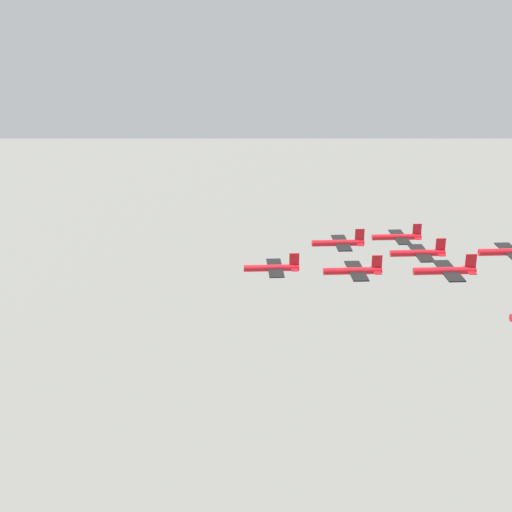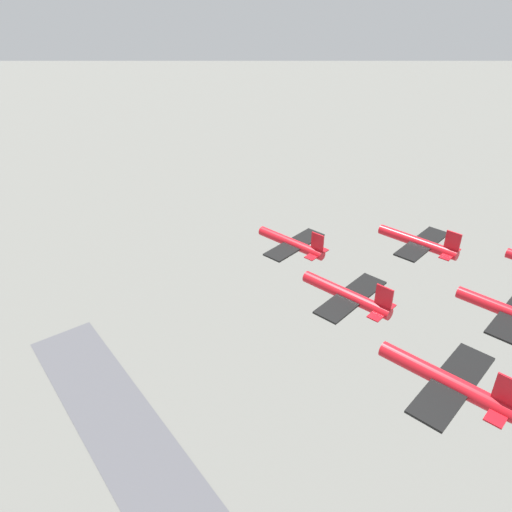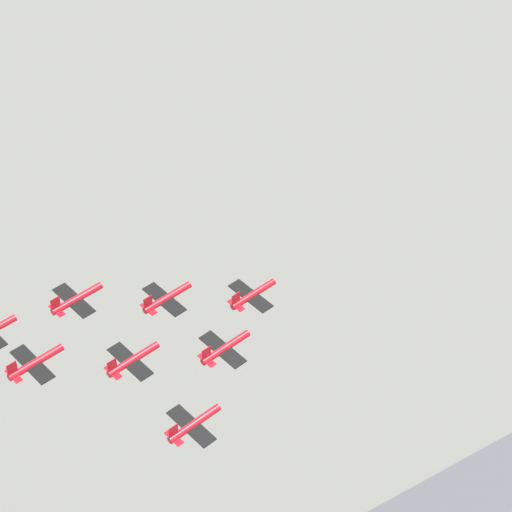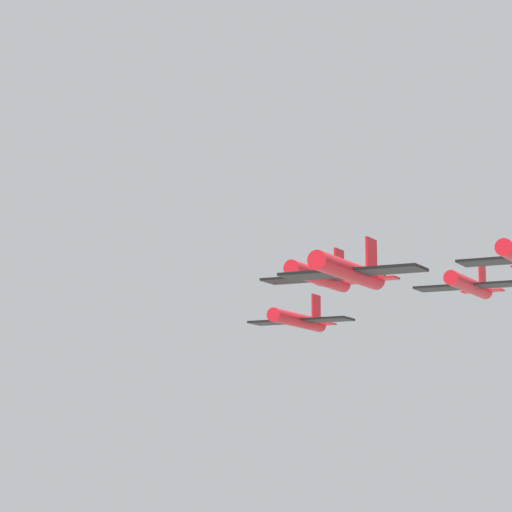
% 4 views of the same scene
% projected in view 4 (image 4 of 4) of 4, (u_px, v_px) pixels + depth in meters
% --- Properties ---
extents(jet_0, '(10.16, 10.33, 3.74)m').
position_uv_depth(jet_0, '(351.00, 271.00, 85.29)').
color(jet_0, red).
extents(jet_2, '(10.16, 10.33, 3.74)m').
position_uv_depth(jet_2, '(321.00, 277.00, 102.47)').
color(jet_2, red).
extents(jet_4, '(10.16, 10.33, 3.74)m').
position_uv_depth(jet_4, '(470.00, 285.00, 111.78)').
color(jet_4, red).
extents(jet_5, '(10.16, 10.33, 3.74)m').
position_uv_depth(jet_5, '(299.00, 320.00, 119.02)').
color(jet_5, red).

